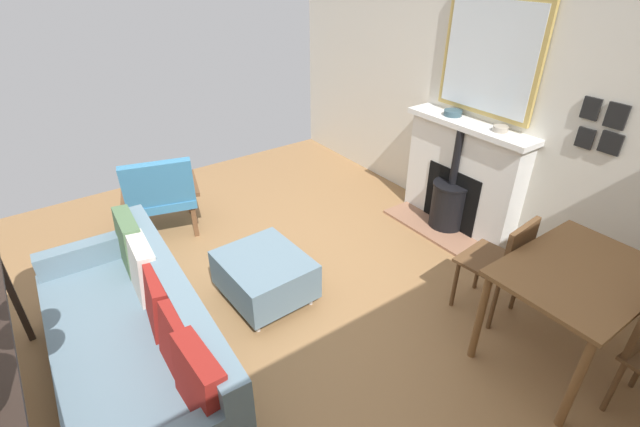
# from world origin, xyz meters

# --- Properties ---
(ground_plane) EXTENTS (4.86, 5.36, 0.01)m
(ground_plane) POSITION_xyz_m (0.00, 0.00, -0.00)
(ground_plane) COLOR olive
(wall_left) EXTENTS (0.12, 5.36, 2.60)m
(wall_left) POSITION_xyz_m (-2.43, 0.00, 1.30)
(wall_left) COLOR beige
(wall_left) RESTS_ON ground
(fireplace) EXTENTS (0.57, 1.26, 1.06)m
(fireplace) POSITION_xyz_m (-2.22, 0.06, 0.47)
(fireplace) COLOR #93664C
(fireplace) RESTS_ON ground
(mirror_over_mantel) EXTENTS (0.04, 0.95, 0.97)m
(mirror_over_mantel) POSITION_xyz_m (-2.34, 0.06, 1.60)
(mirror_over_mantel) COLOR tan
(mantel_bowl_near) EXTENTS (0.16, 0.16, 0.05)m
(mantel_bowl_near) POSITION_xyz_m (-2.25, -0.16, 1.09)
(mantel_bowl_near) COLOR #334C56
(mantel_bowl_near) RESTS_ON fireplace
(mantel_bowl_far) EXTENTS (0.13, 0.13, 0.05)m
(mantel_bowl_far) POSITION_xyz_m (-2.25, 0.35, 1.08)
(mantel_bowl_far) COLOR #9E9384
(mantel_bowl_far) RESTS_ON fireplace
(sofa) EXTENTS (0.87, 1.94, 0.80)m
(sofa) POSITION_xyz_m (0.85, 0.19, 0.35)
(sofa) COLOR #B2B2B7
(sofa) RESTS_ON ground
(ottoman) EXTENTS (0.61, 0.70, 0.38)m
(ottoman) POSITION_xyz_m (-0.15, -0.05, 0.24)
(ottoman) COLOR #B2B2B7
(ottoman) RESTS_ON ground
(armchair_accent) EXTENTS (0.80, 0.73, 0.82)m
(armchair_accent) POSITION_xyz_m (0.16, -1.43, 0.45)
(armchair_accent) COLOR brown
(armchair_accent) RESTS_ON ground
(dining_table) EXTENTS (1.01, 0.73, 0.72)m
(dining_table) POSITION_xyz_m (-1.45, 1.58, 0.62)
(dining_table) COLOR brown
(dining_table) RESTS_ON ground
(dining_chair_near_fireplace) EXTENTS (0.44, 0.44, 0.82)m
(dining_chair_near_fireplace) POSITION_xyz_m (-1.46, 1.08, 0.49)
(dining_chair_near_fireplace) COLOR brown
(dining_chair_near_fireplace) RESTS_ON ground
(photo_gallery_row) EXTENTS (0.02, 0.34, 0.37)m
(photo_gallery_row) POSITION_xyz_m (-2.36, 1.07, 1.29)
(photo_gallery_row) COLOR black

